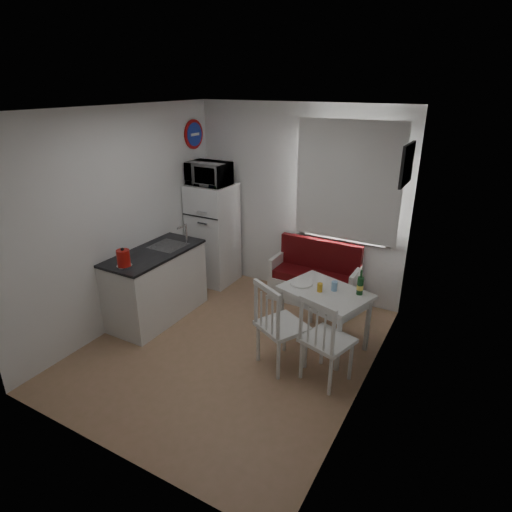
{
  "coord_description": "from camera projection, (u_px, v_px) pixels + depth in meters",
  "views": [
    {
      "loc": [
        2.27,
        -3.48,
        2.84
      ],
      "look_at": [
        0.05,
        0.5,
        0.97
      ],
      "focal_mm": 30.0,
      "sensor_mm": 36.0,
      "label": 1
    }
  ],
  "objects": [
    {
      "name": "wall_back",
      "position": [
        298.0,
        202.0,
        5.83
      ],
      "size": [
        3.0,
        0.02,
        2.6
      ],
      "primitive_type": "cube",
      "color": "white",
      "rests_on": "floor"
    },
    {
      "name": "wall_right",
      "position": [
        373.0,
        270.0,
        3.74
      ],
      "size": [
        0.02,
        3.5,
        2.6
      ],
      "primitive_type": "cube",
      "color": "white",
      "rests_on": "floor"
    },
    {
      "name": "kitchen_counter",
      "position": [
        157.0,
        284.0,
        5.41
      ],
      "size": [
        0.62,
        1.32,
        1.16
      ],
      "color": "white",
      "rests_on": "floor"
    },
    {
      "name": "drinking_glass_orange",
      "position": [
        320.0,
        287.0,
        4.68
      ],
      "size": [
        0.06,
        0.06,
        0.1
      ],
      "primitive_type": "cylinder",
      "color": "gold",
      "rests_on": "dining_table"
    },
    {
      "name": "wall_front",
      "position": [
        95.0,
        317.0,
        3.01
      ],
      "size": [
        3.0,
        0.02,
        2.6
      ],
      "primitive_type": "cube",
      "color": "white",
      "rests_on": "floor"
    },
    {
      "name": "wall_sign",
      "position": [
        194.0,
        134.0,
        5.93
      ],
      "size": [
        0.03,
        0.4,
        0.4
      ],
      "primitive_type": "cylinder",
      "rotation": [
        0.0,
        1.57,
        0.0
      ],
      "color": "#192E9B",
      "rests_on": "wall_left"
    },
    {
      "name": "kettle",
      "position": [
        123.0,
        258.0,
        4.74
      ],
      "size": [
        0.17,
        0.17,
        0.23
      ],
      "primitive_type": "cylinder",
      "color": "#B6140E",
      "rests_on": "kitchen_counter"
    },
    {
      "name": "wall_left",
      "position": [
        123.0,
        220.0,
        5.1
      ],
      "size": [
        0.02,
        3.5,
        2.6
      ],
      "primitive_type": "cube",
      "color": "white",
      "rests_on": "floor"
    },
    {
      "name": "ceiling",
      "position": [
        225.0,
        109.0,
        3.93
      ],
      "size": [
        3.0,
        3.5,
        0.02
      ],
      "primitive_type": "cube",
      "color": "white",
      "rests_on": "wall_back"
    },
    {
      "name": "chair_right",
      "position": [
        325.0,
        334.0,
        4.1
      ],
      "size": [
        0.55,
        0.54,
        0.51
      ],
      "rotation": [
        0.0,
        0.0,
        -0.29
      ],
      "color": "white",
      "rests_on": "floor"
    },
    {
      "name": "drinking_glass_blue",
      "position": [
        334.0,
        286.0,
        4.7
      ],
      "size": [
        0.07,
        0.07,
        0.11
      ],
      "primitive_type": "cylinder",
      "color": "#80AFDA",
      "rests_on": "dining_table"
    },
    {
      "name": "fridge",
      "position": [
        213.0,
        234.0,
        6.29
      ],
      "size": [
        0.6,
        0.6,
        1.49
      ],
      "primitive_type": "cube",
      "color": "white",
      "rests_on": "floor"
    },
    {
      "name": "chair_left",
      "position": [
        278.0,
        319.0,
        4.32
      ],
      "size": [
        0.61,
        0.62,
        0.53
      ],
      "rotation": [
        0.0,
        0.0,
        -0.49
      ],
      "color": "white",
      "rests_on": "floor"
    },
    {
      "name": "wine_bottle",
      "position": [
        360.0,
        282.0,
        4.59
      ],
      "size": [
        0.07,
        0.07,
        0.28
      ],
      "primitive_type": null,
      "color": "#16461E",
      "rests_on": "dining_table"
    },
    {
      "name": "floor",
      "position": [
        231.0,
        347.0,
        4.91
      ],
      "size": [
        3.0,
        3.5,
        0.02
      ],
      "primitive_type": "cube",
      "color": "#9E7B54",
      "rests_on": "ground"
    },
    {
      "name": "window",
      "position": [
        349.0,
        185.0,
        5.37
      ],
      "size": [
        1.22,
        0.06,
        1.47
      ],
      "primitive_type": "cube",
      "color": "white",
      "rests_on": "wall_back"
    },
    {
      "name": "picture_frame",
      "position": [
        407.0,
        164.0,
        4.36
      ],
      "size": [
        0.04,
        0.52,
        0.42
      ],
      "primitive_type": "cube",
      "color": "black",
      "rests_on": "wall_right"
    },
    {
      "name": "curtain",
      "position": [
        347.0,
        182.0,
        5.29
      ],
      "size": [
        1.35,
        0.02,
        1.5
      ],
      "primitive_type": "cube",
      "color": "white",
      "rests_on": "wall_back"
    },
    {
      "name": "plate",
      "position": [
        301.0,
        283.0,
        4.86
      ],
      "size": [
        0.26,
        0.26,
        0.02
      ],
      "primitive_type": "cylinder",
      "color": "white",
      "rests_on": "dining_table"
    },
    {
      "name": "dining_table",
      "position": [
        325.0,
        297.0,
        4.75
      ],
      "size": [
        1.08,
        0.9,
        0.69
      ],
      "rotation": [
        0.0,
        0.0,
        -0.31
      ],
      "color": "white",
      "rests_on": "floor"
    },
    {
      "name": "bench",
      "position": [
        315.0,
        282.0,
        5.84
      ],
      "size": [
        1.2,
        0.46,
        0.86
      ],
      "color": "white",
      "rests_on": "floor"
    },
    {
      "name": "microwave",
      "position": [
        209.0,
        173.0,
        5.91
      ],
      "size": [
        0.57,
        0.39,
        0.32
      ],
      "primitive_type": "imported",
      "color": "white",
      "rests_on": "fridge"
    }
  ]
}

